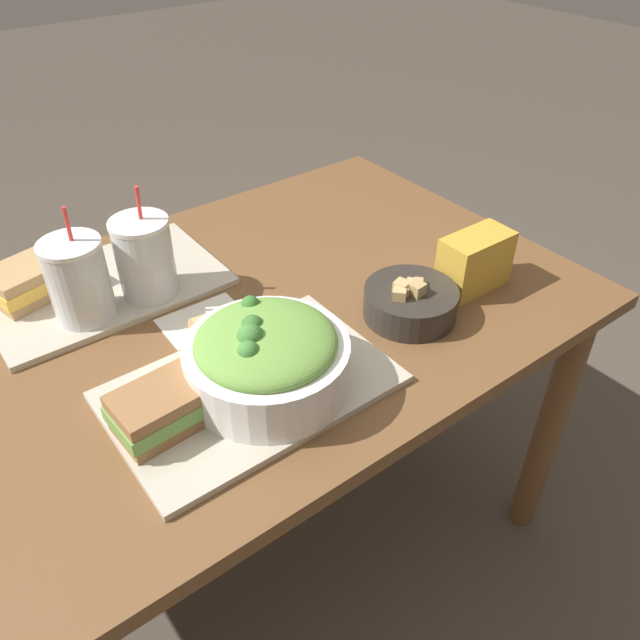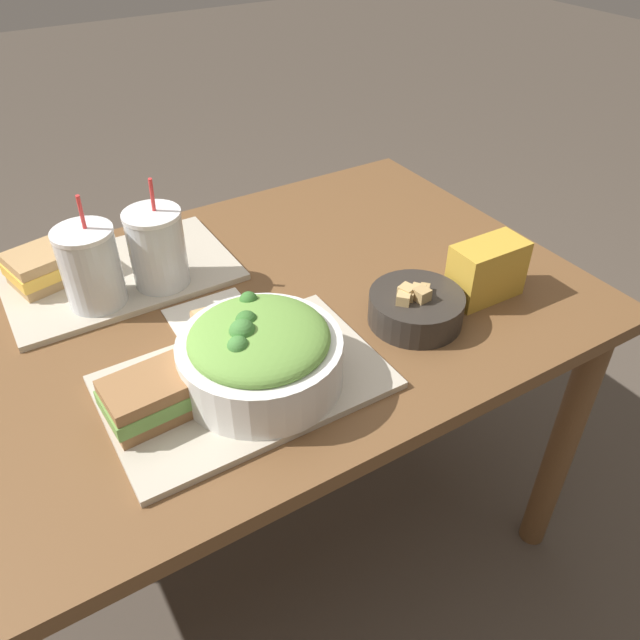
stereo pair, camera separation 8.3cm
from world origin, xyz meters
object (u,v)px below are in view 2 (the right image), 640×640
salad_bowl (260,353)px  sandwich_near (158,395)px  chip_bag (487,270)px  sandwich_far (52,263)px  baguette_near (231,323)px  napkin_folded (209,313)px  soup_bowl (416,307)px  drink_cup_dark (91,269)px  drink_cup_red (158,250)px

salad_bowl → sandwich_near: (-0.16, 0.02, -0.02)m
chip_bag → sandwich_far: bearing=146.4°
chip_bag → salad_bowl: bearing=-178.5°
sandwich_far → salad_bowl: bearing=-79.9°
sandwich_far → chip_bag: size_ratio=1.27×
baguette_near → chip_bag: 0.48m
baguette_near → sandwich_far: bearing=37.0°
baguette_near → sandwich_far: 0.41m
sandwich_near → napkin_folded: size_ratio=1.06×
baguette_near → soup_bowl: bearing=-102.6°
soup_bowl → drink_cup_dark: drink_cup_dark is taller
salad_bowl → drink_cup_dark: drink_cup_dark is taller
drink_cup_dark → soup_bowl: bearing=-35.8°
soup_bowl → chip_bag: chip_bag is taller
baguette_near → napkin_folded: size_ratio=0.81×
drink_cup_red → soup_bowl: bearing=-44.3°
salad_bowl → drink_cup_red: 0.35m
drink_cup_dark → sandwich_far: bearing=111.8°
sandwich_near → drink_cup_red: size_ratio=0.75×
soup_bowl → sandwich_near: (-0.47, 0.01, 0.01)m
salad_bowl → soup_bowl: salad_bowl is taller
sandwich_far → baguette_near: bearing=-73.0°
sandwich_near → sandwich_far: (-0.05, 0.45, 0.00)m
salad_bowl → drink_cup_dark: size_ratio=1.18×
drink_cup_red → napkin_folded: 0.15m
drink_cup_red → chip_bag: drink_cup_red is taller
sandwich_near → baguette_near: bearing=26.4°
napkin_folded → sandwich_far: bearing=130.2°
soup_bowl → napkin_folded: bearing=145.5°
sandwich_far → napkin_folded: 0.33m
baguette_near → drink_cup_red: 0.24m
soup_bowl → salad_bowl: bearing=-178.3°
drink_cup_dark → drink_cup_red: 0.12m
soup_bowl → sandwich_far: soup_bowl is taller
sandwich_far → drink_cup_red: bearing=-49.3°
salad_bowl → baguette_near: salad_bowl is taller
drink_cup_dark → drink_cup_red: same height
sandwich_near → drink_cup_dark: 0.33m
salad_bowl → napkin_folded: 0.23m
baguette_near → drink_cup_red: (-0.04, 0.23, 0.03)m
sandwich_far → drink_cup_red: drink_cup_red is taller
sandwich_near → salad_bowl: bearing=-11.2°
drink_cup_red → chip_bag: size_ratio=1.53×
salad_bowl → soup_bowl: bearing=1.7°
baguette_near → drink_cup_dark: size_ratio=0.57×
baguette_near → chip_bag: size_ratio=0.88×
sandwich_far → napkin_folded: (0.21, -0.25, -0.04)m
drink_cup_dark → napkin_folded: drink_cup_dark is taller
sandwich_far → napkin_folded: sandwich_far is taller
salad_bowl → baguette_near: bearing=88.1°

